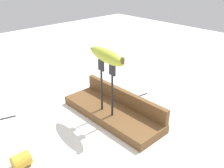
{
  "coord_description": "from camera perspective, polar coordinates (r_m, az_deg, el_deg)",
  "views": [
    {
      "loc": [
        0.55,
        -0.51,
        0.49
      ],
      "look_at": [
        0.0,
        0.0,
        0.13
      ],
      "focal_mm": 39.67,
      "sensor_mm": 36.0,
      "label": 1
    }
  ],
  "objects": [
    {
      "name": "ground_plane",
      "position": [
        0.89,
        0.0,
        -7.57
      ],
      "size": [
        3.0,
        3.0,
        0.0
      ],
      "primitive_type": "plane",
      "color": "silver"
    },
    {
      "name": "banana_chunk_near",
      "position": [
        0.73,
        -20.12,
        -16.2
      ],
      "size": [
        0.04,
        0.05,
        0.04
      ],
      "color": "gold",
      "rests_on": "ground"
    },
    {
      "name": "fork_fallen_far",
      "position": [
        0.99,
        2.77,
        -3.91
      ],
      "size": [
        0.04,
        0.19,
        0.01
      ],
      "color": "black",
      "rests_on": "ground"
    },
    {
      "name": "fork_stand_center",
      "position": [
        0.81,
        -1.22,
        0.15
      ],
      "size": [
        0.08,
        0.01,
        0.18
      ],
      "color": "black",
      "rests_on": "wooden_board"
    },
    {
      "name": "board_backstop",
      "position": [
        0.9,
        2.79,
        -3.06
      ],
      "size": [
        0.38,
        0.02,
        0.05
      ],
      "primitive_type": "cube",
      "color": "brown",
      "rests_on": "wooden_board"
    },
    {
      "name": "banana_raised_center",
      "position": [
        0.78,
        -1.28,
        6.52
      ],
      "size": [
        0.18,
        0.06,
        0.04
      ],
      "color": "#B2C138",
      "rests_on": "fork_stand_center"
    },
    {
      "name": "wooden_board",
      "position": [
        0.89,
        0.0,
        -6.74
      ],
      "size": [
        0.39,
        0.14,
        0.03
      ],
      "primitive_type": "cube",
      "color": "brown",
      "rests_on": "ground"
    }
  ]
}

